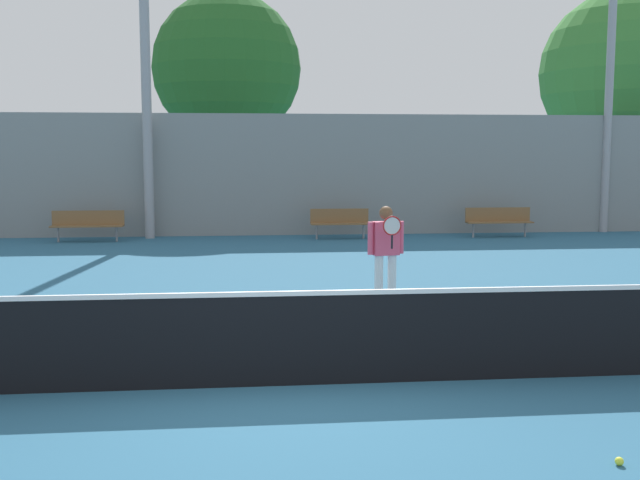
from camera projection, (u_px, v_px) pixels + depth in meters
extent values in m
plane|color=#285B7A|center=(282.00, 386.00, 7.87)|extent=(100.00, 100.00, 0.00)
cube|color=black|center=(281.00, 341.00, 7.81)|extent=(12.08, 0.03, 0.96)
cube|color=white|center=(281.00, 294.00, 7.75)|extent=(12.08, 0.04, 0.05)
cylinder|color=silver|center=(379.00, 279.00, 12.14)|extent=(0.14, 0.14, 0.79)
cylinder|color=silver|center=(392.00, 279.00, 12.20)|extent=(0.14, 0.14, 0.79)
cube|color=#DB4C6B|center=(386.00, 238.00, 12.09)|extent=(0.44, 0.27, 0.54)
cylinder|color=#DB4C6B|center=(371.00, 238.00, 12.02)|extent=(0.10, 0.10, 0.53)
cylinder|color=#DB4C6B|center=(401.00, 237.00, 12.16)|extent=(0.10, 0.10, 0.53)
sphere|color=brown|center=(386.00, 213.00, 12.04)|extent=(0.22, 0.22, 0.22)
cylinder|color=black|center=(392.00, 242.00, 11.82)|extent=(0.03, 0.03, 0.22)
torus|color=red|center=(392.00, 226.00, 11.79)|extent=(0.31, 0.08, 0.31)
cylinder|color=silver|center=(392.00, 226.00, 11.79)|extent=(0.26, 0.05, 0.27)
cube|color=brown|center=(340.00, 224.00, 21.25)|extent=(1.68, 0.40, 0.04)
cylinder|color=gray|center=(317.00, 232.00, 21.21)|extent=(0.06, 0.06, 0.41)
cylinder|color=gray|center=(363.00, 231.00, 21.35)|extent=(0.06, 0.06, 0.41)
cube|color=brown|center=(339.00, 216.00, 21.41)|extent=(1.68, 0.04, 0.40)
cube|color=brown|center=(499.00, 222.00, 21.72)|extent=(1.94, 0.40, 0.04)
cylinder|color=gray|center=(473.00, 230.00, 21.67)|extent=(0.06, 0.06, 0.41)
cylinder|color=gray|center=(525.00, 230.00, 21.82)|extent=(0.06, 0.06, 0.41)
cube|color=brown|center=(498.00, 214.00, 21.87)|extent=(1.94, 0.04, 0.40)
cube|color=brown|center=(87.00, 226.00, 20.56)|extent=(1.96, 0.40, 0.04)
cylinder|color=gray|center=(58.00, 235.00, 20.51)|extent=(0.06, 0.06, 0.41)
cylinder|color=gray|center=(117.00, 234.00, 20.66)|extent=(0.06, 0.06, 0.41)
cube|color=brown|center=(88.00, 218.00, 20.71)|extent=(1.96, 0.04, 0.40)
cylinder|color=#939399|center=(610.00, 71.00, 22.68)|extent=(0.24, 0.24, 9.81)
cylinder|color=#939399|center=(145.00, 28.00, 20.82)|extent=(0.27, 0.27, 11.78)
sphere|color=#D1E038|center=(619.00, 461.00, 5.85)|extent=(0.07, 0.07, 0.07)
cube|color=gray|center=(257.00, 175.00, 22.03)|extent=(35.29, 0.06, 3.58)
cylinder|color=brown|center=(618.00, 179.00, 27.61)|extent=(0.39, 0.39, 2.93)
sphere|color=#387A33|center=(623.00, 74.00, 27.17)|extent=(5.94, 5.94, 5.94)
cylinder|color=brown|center=(228.00, 174.00, 27.59)|extent=(0.32, 0.32, 3.35)
sphere|color=#235B23|center=(227.00, 68.00, 27.14)|extent=(5.39, 5.39, 5.39)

